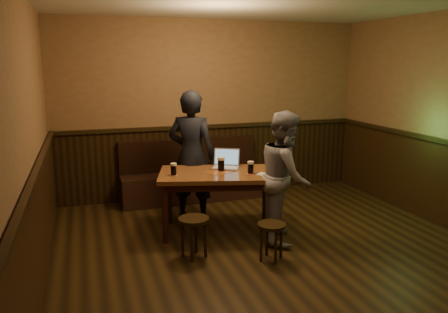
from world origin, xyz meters
name	(u,v)px	position (x,y,z in m)	size (l,w,h in m)	color
room	(289,155)	(0.00, 0.22, 1.20)	(5.04, 6.04, 2.84)	black
bench	(192,180)	(-0.43, 2.75, 0.31)	(2.20, 0.50, 0.95)	black
pub_table	(218,180)	(-0.43, 1.32, 0.68)	(1.63, 1.19, 0.79)	brown
stool_left	(194,226)	(-0.91, 0.68, 0.37)	(0.45, 0.45, 0.46)	black
stool_right	(271,231)	(-0.13, 0.34, 0.34)	(0.31, 0.31, 0.42)	black
pint_left	(174,169)	(-0.99, 1.34, 0.86)	(0.10, 0.10, 0.15)	#B11E15
pint_mid	(221,164)	(-0.38, 1.37, 0.88)	(0.12, 0.12, 0.18)	#B11E15
pint_right	(251,167)	(-0.07, 1.12, 0.87)	(0.10, 0.10, 0.16)	#B11E15
laptop	(226,163)	(-0.26, 1.53, 0.85)	(0.43, 0.40, 0.24)	silver
menu	(266,174)	(0.10, 1.02, 0.79)	(0.22, 0.15, 0.00)	silver
person_suit	(192,156)	(-0.63, 1.90, 0.89)	(0.65, 0.43, 1.79)	black
person_grey	(285,176)	(0.27, 0.85, 0.79)	(0.77, 0.60, 1.59)	gray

